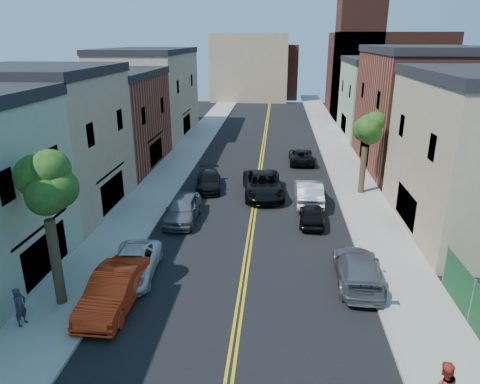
% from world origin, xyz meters
% --- Properties ---
extents(sidewalk_left, '(3.20, 100.00, 0.15)m').
position_xyz_m(sidewalk_left, '(-7.90, 40.00, 0.07)').
color(sidewalk_left, gray).
rests_on(sidewalk_left, ground).
extents(sidewalk_right, '(3.20, 100.00, 0.15)m').
position_xyz_m(sidewalk_right, '(7.90, 40.00, 0.07)').
color(sidewalk_right, gray).
rests_on(sidewalk_right, ground).
extents(curb_left, '(0.30, 100.00, 0.15)m').
position_xyz_m(curb_left, '(-6.15, 40.00, 0.07)').
color(curb_left, gray).
rests_on(curb_left, ground).
extents(curb_right, '(0.30, 100.00, 0.15)m').
position_xyz_m(curb_right, '(6.15, 40.00, 0.07)').
color(curb_right, gray).
rests_on(curb_right, ground).
extents(bldg_left_tan_near, '(9.00, 10.00, 9.00)m').
position_xyz_m(bldg_left_tan_near, '(-14.00, 25.00, 4.50)').
color(bldg_left_tan_near, '#998466').
rests_on(bldg_left_tan_near, ground).
extents(bldg_left_brick, '(9.00, 12.00, 8.00)m').
position_xyz_m(bldg_left_brick, '(-14.00, 36.00, 4.00)').
color(bldg_left_brick, brown).
rests_on(bldg_left_brick, ground).
extents(bldg_left_tan_far, '(9.00, 16.00, 9.50)m').
position_xyz_m(bldg_left_tan_far, '(-14.00, 50.00, 4.75)').
color(bldg_left_tan_far, '#998466').
rests_on(bldg_left_tan_far, ground).
extents(bldg_right_brick, '(9.00, 14.00, 10.00)m').
position_xyz_m(bldg_right_brick, '(14.00, 38.00, 5.00)').
color(bldg_right_brick, brown).
rests_on(bldg_right_brick, ground).
extents(bldg_right_palegrn, '(9.00, 12.00, 8.50)m').
position_xyz_m(bldg_right_palegrn, '(14.00, 52.00, 4.25)').
color(bldg_right_palegrn, gray).
rests_on(bldg_right_palegrn, ground).
extents(church, '(16.20, 14.20, 22.60)m').
position_xyz_m(church, '(16.33, 67.07, 7.24)').
color(church, '#4C2319').
rests_on(church, ground).
extents(backdrop_left, '(14.00, 8.00, 12.00)m').
position_xyz_m(backdrop_left, '(-4.00, 82.00, 6.00)').
color(backdrop_left, '#998466').
rests_on(backdrop_left, ground).
extents(backdrop_center, '(10.00, 8.00, 10.00)m').
position_xyz_m(backdrop_center, '(0.00, 86.00, 5.00)').
color(backdrop_center, brown).
rests_on(backdrop_center, ground).
extents(tree_left_mid, '(5.20, 5.20, 9.29)m').
position_xyz_m(tree_left_mid, '(-7.88, 14.01, 6.58)').
color(tree_left_mid, '#342A1A').
rests_on(tree_left_mid, sidewalk_left).
extents(tree_right_far, '(4.40, 4.40, 8.03)m').
position_xyz_m(tree_right_far, '(7.92, 30.01, 5.76)').
color(tree_right_far, '#342A1A').
rests_on(tree_right_far, sidewalk_right).
extents(red_sedan, '(1.90, 5.12, 1.67)m').
position_xyz_m(red_sedan, '(-5.50, 14.10, 0.84)').
color(red_sedan, red).
rests_on(red_sedan, ground).
extents(white_pickup, '(2.57, 4.97, 1.34)m').
position_xyz_m(white_pickup, '(-5.50, 16.66, 0.67)').
color(white_pickup, silver).
rests_on(white_pickup, ground).
extents(grey_car_left, '(1.97, 4.81, 1.63)m').
position_xyz_m(grey_car_left, '(-4.49, 23.82, 0.82)').
color(grey_car_left, '#585B5F').
rests_on(grey_car_left, ground).
extents(black_car_left, '(2.45, 4.80, 1.34)m').
position_xyz_m(black_car_left, '(-3.80, 30.17, 0.67)').
color(black_car_left, black).
rests_on(black_car_left, ground).
extents(grey_car_right, '(2.28, 5.23, 1.50)m').
position_xyz_m(grey_car_right, '(5.50, 17.02, 0.75)').
color(grey_car_right, '#4E5055').
rests_on(grey_car_right, ground).
extents(black_car_right, '(1.75, 3.98, 1.33)m').
position_xyz_m(black_car_right, '(3.80, 24.07, 0.67)').
color(black_car_right, black).
rests_on(black_car_right, ground).
extents(silver_car_right, '(1.84, 5.19, 1.71)m').
position_xyz_m(silver_car_right, '(3.80, 27.65, 0.85)').
color(silver_car_right, '#B9BBC1').
rests_on(silver_car_right, ground).
extents(dark_car_right_far, '(2.29, 4.90, 1.36)m').
position_xyz_m(dark_car_right_far, '(3.80, 38.48, 0.68)').
color(dark_car_right_far, black).
rests_on(dark_car_right_far, ground).
extents(black_suv_lane, '(3.52, 6.43, 1.71)m').
position_xyz_m(black_suv_lane, '(0.50, 29.05, 0.85)').
color(black_suv_lane, black).
rests_on(black_suv_lane, ground).
extents(pedestrian_left, '(0.50, 0.67, 1.67)m').
position_xyz_m(pedestrian_left, '(-8.73, 12.31, 0.98)').
color(pedestrian_left, '#282830').
rests_on(pedestrian_left, sidewalk_left).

